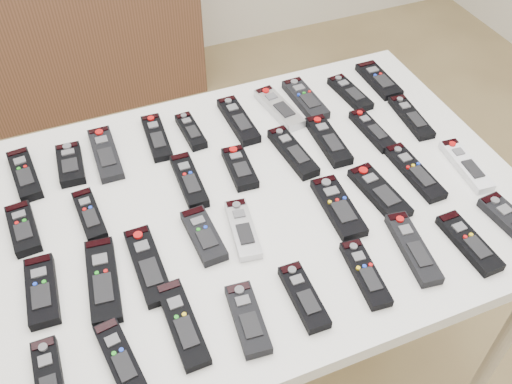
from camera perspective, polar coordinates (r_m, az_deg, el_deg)
name	(u,v)px	position (r m, az deg, el deg)	size (l,w,h in m)	color
ground	(297,373)	(1.96, 4.14, -17.56)	(4.00, 4.00, 0.00)	olive
table	(256,215)	(1.38, 0.00, -2.27)	(1.25, 0.88, 0.78)	white
sideboard	(38,38)	(2.89, -21.01, 14.19)	(1.47, 0.38, 0.74)	#4C301E
remote_0	(25,175)	(1.48, -22.13, 1.62)	(0.05, 0.18, 0.02)	black
remote_1	(70,164)	(1.47, -18.07, 2.65)	(0.06, 0.14, 0.02)	black
remote_2	(105,154)	(1.48, -14.82, 3.72)	(0.06, 0.19, 0.02)	black
remote_3	(157,137)	(1.50, -9.91, 5.41)	(0.05, 0.18, 0.02)	black
remote_4	(191,131)	(1.51, -6.53, 6.06)	(0.04, 0.14, 0.02)	black
remote_5	(238,120)	(1.53, -1.78, 7.18)	(0.05, 0.19, 0.02)	black
remote_6	(279,108)	(1.57, 2.31, 8.36)	(0.05, 0.19, 0.02)	#B7B7BC
remote_7	(305,99)	(1.61, 4.95, 9.21)	(0.06, 0.18, 0.02)	black
remote_8	(350,93)	(1.65, 9.38, 9.73)	(0.05, 0.16, 0.02)	black
remote_9	(379,80)	(1.72, 12.16, 10.89)	(0.06, 0.17, 0.02)	black
remote_10	(23,229)	(1.36, -22.26, -3.41)	(0.05, 0.15, 0.02)	black
remote_11	(90,215)	(1.34, -16.30, -2.23)	(0.05, 0.15, 0.02)	black
remote_12	(189,181)	(1.37, -6.71, 1.13)	(0.05, 0.18, 0.02)	black
remote_13	(240,168)	(1.39, -1.63, 2.43)	(0.05, 0.14, 0.02)	black
remote_14	(293,152)	(1.44, 3.70, 3.99)	(0.05, 0.19, 0.02)	black
remote_15	(328,140)	(1.48, 7.24, 5.14)	(0.05, 0.19, 0.02)	black
remote_16	(372,130)	(1.53, 11.51, 6.07)	(0.04, 0.16, 0.02)	black
remote_17	(411,117)	(1.60, 15.25, 7.22)	(0.05, 0.18, 0.02)	black
remote_18	(42,291)	(1.23, -20.62, -9.23)	(0.06, 0.17, 0.02)	black
remote_19	(103,280)	(1.21, -15.05, -8.51)	(0.06, 0.21, 0.02)	black
remote_20	(148,265)	(1.22, -10.74, -7.19)	(0.06, 0.20, 0.02)	black
remote_21	(204,235)	(1.25, -5.25, -4.34)	(0.06, 0.15, 0.02)	black
remote_22	(243,229)	(1.26, -1.33, -3.73)	(0.05, 0.17, 0.02)	#B7B7BC
remote_23	(338,207)	(1.31, 8.22, -1.50)	(0.06, 0.18, 0.02)	black
remote_24	(379,192)	(1.36, 12.23, -0.02)	(0.06, 0.18, 0.02)	black
remote_25	(414,172)	(1.43, 15.56, 1.94)	(0.05, 0.20, 0.02)	black
remote_26	(466,165)	(1.49, 20.26, 2.51)	(0.05, 0.18, 0.02)	silver
remote_27	(49,382)	(1.12, -19.96, -17.40)	(0.05, 0.17, 0.02)	black
remote_28	(121,359)	(1.11, -13.38, -15.95)	(0.05, 0.17, 0.02)	black
remote_29	(183,324)	(1.12, -7.36, -12.92)	(0.05, 0.19, 0.02)	black
remote_30	(248,319)	(1.12, -0.83, -12.58)	(0.05, 0.16, 0.02)	black
remote_31	(304,297)	(1.15, 4.80, -10.39)	(0.05, 0.16, 0.02)	black
remote_32	(365,273)	(1.20, 10.87, -8.00)	(0.05, 0.17, 0.02)	black
remote_33	(413,248)	(1.27, 15.42, -5.42)	(0.05, 0.19, 0.02)	black
remote_34	(469,243)	(1.31, 20.53, -4.77)	(0.05, 0.17, 0.02)	black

